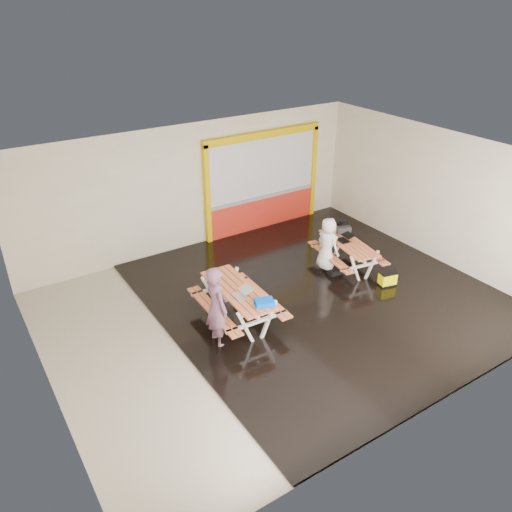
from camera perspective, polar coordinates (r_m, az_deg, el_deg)
room at (r=10.85m, az=2.58°, el=1.62°), size 10.02×8.02×3.52m
deck at (r=12.38m, az=7.16°, el=-4.15°), size 7.50×7.98×0.05m
kiosk at (r=15.10m, az=0.76°, el=8.19°), size 3.88×0.16×3.00m
picnic_table_left at (r=10.97m, az=-2.08°, el=-4.65°), size 1.52×2.19×0.86m
picnic_table_right at (r=13.32m, az=10.34°, el=0.86°), size 1.58×2.10×0.77m
person_left at (r=10.24m, az=-4.46°, el=-5.73°), size 0.46×0.68×1.81m
person_right at (r=12.98m, az=8.08°, el=1.35°), size 0.50×0.71×1.40m
laptop_left at (r=10.62m, az=-1.61°, el=-4.25°), size 0.39×0.35×0.16m
laptop_right at (r=13.30m, az=10.00°, el=1.96°), size 0.41×0.37×0.16m
blue_pouch at (r=10.32m, az=0.94°, el=-5.27°), size 0.45×0.38×0.11m
toolbox at (r=13.70m, az=9.82°, el=2.95°), size 0.43×0.30×0.22m
backpack at (r=14.18m, az=9.67°, el=3.15°), size 0.29×0.19×0.47m
dark_case at (r=13.17m, az=8.88°, el=-1.69°), size 0.38×0.30×0.14m
fluke_bag at (r=12.88m, az=14.62°, el=-2.49°), size 0.48×0.37×0.37m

